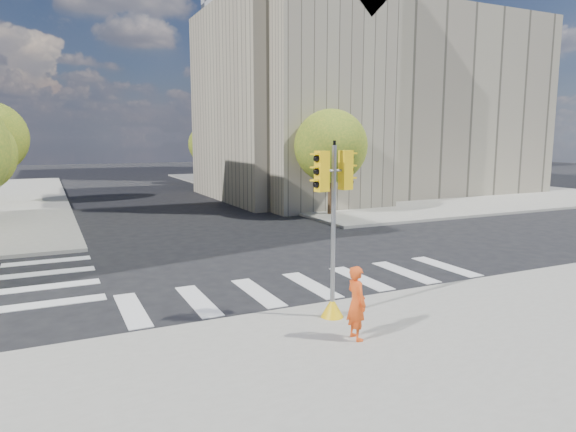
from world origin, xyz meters
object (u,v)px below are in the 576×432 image
object	(u,v)px
photographer	(356,303)
lamp_far	(234,137)
lamp_near	(306,137)
traffic_signal	(333,245)

from	to	relation	value
photographer	lamp_far	bearing A→B (deg)	-13.25
lamp_near	lamp_far	distance (m)	14.00
lamp_far	photographer	distance (m)	35.96
lamp_near	traffic_signal	distance (m)	21.33
lamp_near	lamp_far	size ratio (longest dim) A/B	1.00
traffic_signal	photographer	world-z (taller)	traffic_signal
lamp_near	lamp_far	bearing A→B (deg)	90.00
lamp_far	traffic_signal	distance (m)	34.43
lamp_far	traffic_signal	world-z (taller)	lamp_far
photographer	traffic_signal	bearing A→B (deg)	-7.46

